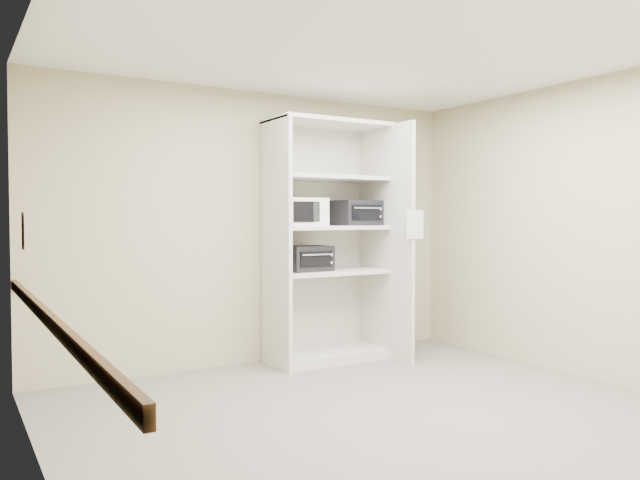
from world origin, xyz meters
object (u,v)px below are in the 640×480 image
shelving_unit (332,249)px  toaster_oven_lower (307,258)px  toaster_oven_upper (356,213)px  microwave (300,212)px

shelving_unit → toaster_oven_lower: bearing=179.5°
shelving_unit → toaster_oven_upper: size_ratio=5.38×
microwave → shelving_unit: bearing=7.1°
microwave → toaster_oven_lower: size_ratio=1.01×
microwave → toaster_oven_lower: microwave is taller
shelving_unit → toaster_oven_upper: 0.47m
shelving_unit → toaster_oven_lower: size_ratio=5.38×
shelving_unit → toaster_oven_lower: (-0.29, 0.00, -0.09)m
toaster_oven_upper → toaster_oven_lower: 0.74m
shelving_unit → microwave: shelving_unit is taller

